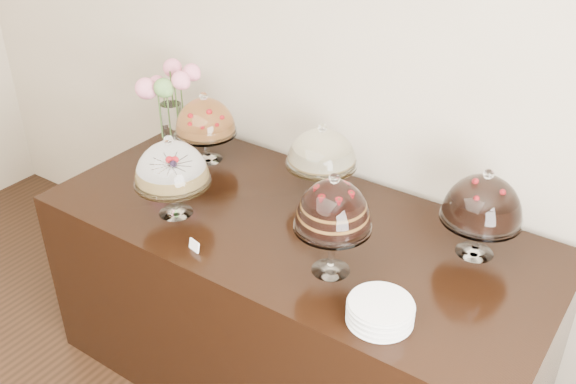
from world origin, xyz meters
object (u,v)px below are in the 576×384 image
Objects in this scene: cake_stand_choco_layer at (333,209)px; cake_stand_dark_choco at (483,202)px; cake_stand_fruit_tart at (205,119)px; flower_vase at (168,95)px; cake_stand_cheesecake at (322,151)px; plate_stack at (380,312)px; display_counter at (294,304)px; cake_stand_sugar_sponge at (171,167)px.

cake_stand_choco_layer is 1.12× the size of cake_stand_dark_choco.
cake_stand_choco_layer is at bearing -23.35° from cake_stand_fruit_tart.
cake_stand_choco_layer is at bearing -20.12° from flower_vase.
cake_stand_cheesecake is 1.58× the size of plate_stack.
cake_stand_cheesecake is 0.74m from cake_stand_dark_choco.
display_counter is at bearing -18.94° from cake_stand_fruit_tart.
cake_stand_sugar_sponge is 1.04× the size of cake_stand_fruit_tart.
cake_stand_choco_layer is 1.34m from flower_vase.
cake_stand_sugar_sponge is 0.99× the size of cake_stand_dark_choco.
cake_stand_sugar_sponge is 0.88× the size of flower_vase.
cake_stand_dark_choco is at bearing -2.15° from cake_stand_cheesecake.
cake_stand_cheesecake is 0.93m from flower_vase.
cake_stand_fruit_tart is at bearing 179.94° from cake_stand_dark_choco.
display_counter is 1.23m from flower_vase.
plate_stack is at bearing -24.31° from cake_stand_fruit_tart.
cake_stand_dark_choco reaches higher than plate_stack.
display_counter is at bearing 149.85° from plate_stack.
cake_stand_sugar_sponge is 0.69m from flower_vase.
cake_stand_choco_layer is (0.29, -0.19, 0.73)m from display_counter.
cake_stand_sugar_sponge is 1.04× the size of cake_stand_cheesecake.
cake_stand_sugar_sponge is 0.66m from cake_stand_cheesecake.
plate_stack is at bearing -30.15° from display_counter.
flower_vase is 1.67m from plate_stack.
cake_stand_sugar_sponge is 1.27m from cake_stand_dark_choco.
cake_stand_fruit_tart is at bearing 161.06° from display_counter.
cake_stand_choco_layer is 1.87× the size of plate_stack.
cake_stand_fruit_tart is at bearing 156.65° from cake_stand_choco_layer.
flower_vase reaches higher than display_counter.
plate_stack reaches higher than display_counter.
cake_stand_cheesecake is at bearing 177.85° from cake_stand_dark_choco.
cake_stand_fruit_tart reaches higher than plate_stack.
cake_stand_sugar_sponge is at bearing -45.59° from flower_vase.
cake_stand_sugar_sponge is at bearing -154.82° from display_counter.
cake_stand_sugar_sponge is 1.08m from plate_stack.
display_counter is 1.01m from cake_stand_dark_choco.
plate_stack is (1.27, -0.57, -0.18)m from cake_stand_fruit_tart.
plate_stack is at bearing -102.22° from cake_stand_dark_choco.
flower_vase is (-0.93, 0.01, 0.04)m from cake_stand_cheesecake.
plate_stack is at bearing -27.51° from cake_stand_choco_layer.
display_counter is 5.91× the size of cake_stand_sugar_sponge.
cake_stand_dark_choco is 0.89× the size of flower_vase.
cake_stand_dark_choco reaches higher than cake_stand_fruit_tart.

